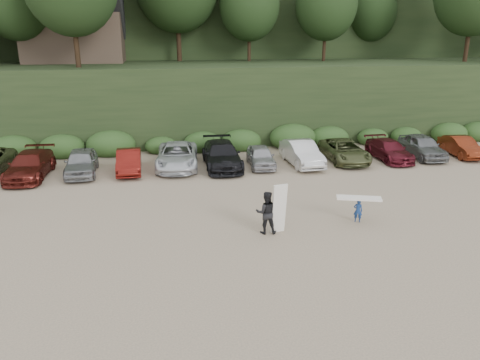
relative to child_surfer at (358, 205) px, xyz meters
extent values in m
plane|color=tan|center=(-3.86, 0.27, -0.84)|extent=(120.00, 120.00, 0.00)
cube|color=black|center=(-3.86, 22.27, 2.16)|extent=(80.00, 14.00, 6.00)
cube|color=black|center=(-3.86, 40.27, 7.16)|extent=(90.00, 30.00, 16.00)
ellipsoid|color=black|center=(-3.86, 22.27, 10.16)|extent=(66.00, 12.00, 10.00)
cube|color=#2B491E|center=(-4.41, 14.77, -0.24)|extent=(46.20, 2.00, 1.20)
cube|color=brown|center=(-15.86, 24.27, 7.16)|extent=(8.00, 6.00, 4.00)
imported|color=#551813|center=(-16.99, 9.89, -0.07)|extent=(2.35, 5.38, 1.54)
imported|color=gray|center=(-14.00, 10.08, -0.05)|extent=(2.10, 4.69, 1.57)
imported|color=maroon|center=(-11.10, 10.08, -0.13)|extent=(1.64, 4.31, 1.40)
imported|color=silver|center=(-8.04, 10.60, -0.05)|extent=(3.00, 5.84, 1.58)
imported|color=black|center=(-5.14, 10.23, -0.02)|extent=(2.32, 5.67, 1.64)
imported|color=#A6A5AA|center=(-2.58, 9.99, -0.16)|extent=(1.78, 4.06, 1.36)
imported|color=silver|center=(0.19, 9.94, -0.03)|extent=(1.99, 4.97, 1.61)
imported|color=#545B35|center=(3.38, 10.37, -0.11)|extent=(2.46, 5.24, 1.45)
imported|color=#59141E|center=(6.57, 10.18, -0.16)|extent=(2.09, 4.76, 1.36)
imported|color=slate|center=(9.18, 10.43, -0.03)|extent=(2.07, 4.80, 1.61)
imported|color=maroon|center=(12.11, 10.29, -0.14)|extent=(1.72, 4.30, 1.39)
imported|color=navy|center=(0.00, 0.00, -0.28)|extent=(0.48, 0.41, 1.12)
cube|color=white|center=(0.00, 0.00, 0.35)|extent=(2.13, 1.14, 0.08)
imported|color=black|center=(-4.52, -0.52, 0.14)|extent=(1.04, 0.86, 1.95)
cube|color=silver|center=(-3.97, -0.60, 0.31)|extent=(0.70, 0.46, 2.29)
camera|label=1|loc=(-8.78, -19.25, 7.81)|focal=35.00mm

